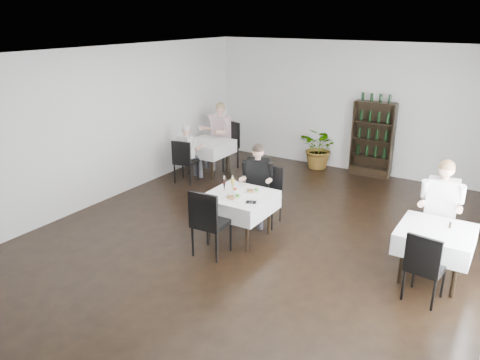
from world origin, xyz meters
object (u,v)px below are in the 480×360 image
Objects in this scene: potted_tree at (320,148)px; diner_main at (257,178)px; wine_shelf at (372,140)px; main_table at (239,203)px.

potted_tree is 3.54m from diner_main.
diner_main reaches higher than potted_tree.
potted_tree is 0.70× the size of diner_main.
potted_tree is at bearing 94.13° from diner_main.
diner_main is (-0.95, -3.63, -0.01)m from wine_shelf.
wine_shelf reaches higher than potted_tree.
wine_shelf reaches higher than main_table.
main_table is at bearing -101.78° from wine_shelf.
wine_shelf is at bearing 75.30° from diner_main.
wine_shelf is 4.41m from main_table.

